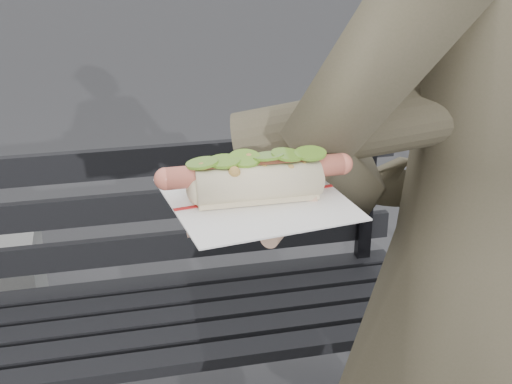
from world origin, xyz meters
TOP-DOWN VIEW (x-y plane):
  - park_bench at (-0.11, 0.85)m, footprint 1.50×0.44m
  - person at (0.39, 0.04)m, footprint 0.76×0.58m
  - held_hotdog at (0.19, -0.01)m, footprint 0.62×0.32m

SIDE VIEW (x-z plane):
  - park_bench at x=-0.11m, z-range 0.08..0.96m
  - person at x=0.39m, z-range 0.00..1.86m
  - held_hotdog at x=0.19m, z-range 1.13..1.32m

